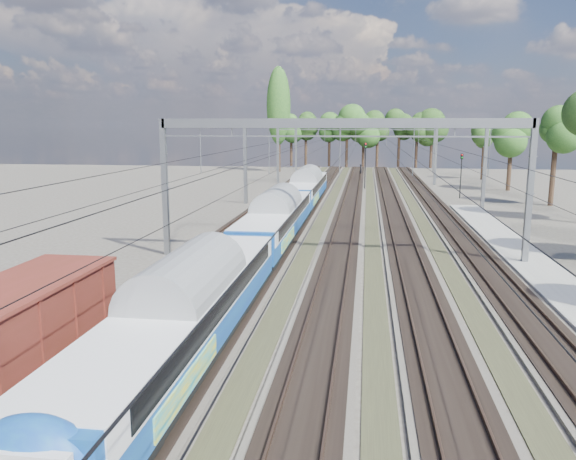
# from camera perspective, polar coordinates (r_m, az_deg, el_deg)

# --- Properties ---
(track_bed) EXTENTS (21.00, 130.00, 0.34)m
(track_bed) POSITION_cam_1_polar(r_m,az_deg,el_deg) (51.19, 5.97, 1.02)
(track_bed) COLOR #47423A
(track_bed) RESTS_ON ground
(catenary) EXTENTS (25.65, 130.00, 9.00)m
(catenary) POSITION_cam_1_polar(r_m,az_deg,el_deg) (58.19, 6.70, 8.40)
(catenary) COLOR slate
(catenary) RESTS_ON ground
(tree_belt) EXTENTS (40.00, 97.98, 11.20)m
(tree_belt) POSITION_cam_1_polar(r_m,az_deg,el_deg) (100.17, 11.07, 9.98)
(tree_belt) COLOR black
(tree_belt) RESTS_ON ground
(poplar) EXTENTS (4.40, 4.40, 19.04)m
(poplar) POSITION_cam_1_polar(r_m,az_deg,el_deg) (104.75, -0.97, 12.44)
(poplar) COLOR black
(poplar) RESTS_ON ground
(emu_train) EXTENTS (2.85, 60.24, 4.16)m
(emu_train) POSITION_cam_1_polar(r_m,az_deg,el_deg) (39.13, -1.22, 1.59)
(emu_train) COLOR black
(emu_train) RESTS_ON ground
(worker) EXTENTS (0.63, 0.82, 2.01)m
(worker) POSITION_cam_1_polar(r_m,az_deg,el_deg) (97.74, 7.41, 6.10)
(worker) COLOR black
(worker) RESTS_ON ground
(signal_near) EXTENTS (0.39, 0.35, 6.26)m
(signal_near) POSITION_cam_1_polar(r_m,az_deg,el_deg) (76.58, 7.86, 7.07)
(signal_near) COLOR black
(signal_near) RESTS_ON ground
(signal_far) EXTENTS (0.36, 0.33, 5.29)m
(signal_far) POSITION_cam_1_polar(r_m,az_deg,el_deg) (69.40, 17.18, 5.83)
(signal_far) COLOR black
(signal_far) RESTS_ON ground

